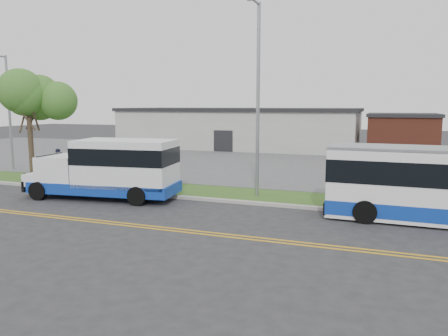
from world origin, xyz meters
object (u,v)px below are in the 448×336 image
at_px(streetlight_far, 8,108).
at_px(pedestrian, 59,163).
at_px(shuttle_bus, 112,167).
at_px(parked_car_a, 142,155).
at_px(tree_west, 28,98).
at_px(streetlight_near, 258,94).
at_px(parked_car_b, 136,153).

bearing_deg(streetlight_far, pedestrian, -14.63).
height_order(shuttle_bus, parked_car_a, shuttle_bus).
height_order(tree_west, parked_car_a, tree_west).
xyz_separation_m(tree_west, streetlight_near, (15.00, -0.47, 0.11)).
distance_m(shuttle_bus, parked_car_a, 12.11).
xyz_separation_m(tree_west, parked_car_b, (1.75, 9.53, -4.40)).
xyz_separation_m(streetlight_near, parked_car_a, (-11.67, 8.27, -4.42)).
bearing_deg(tree_west, streetlight_far, 151.02).
xyz_separation_m(tree_west, shuttle_bus, (8.26, -3.24, -3.53)).
xyz_separation_m(tree_west, pedestrian, (1.42, 0.80, -4.11)).
distance_m(pedestrian, parked_car_a, 7.25).
xyz_separation_m(shuttle_bus, parked_car_a, (-4.94, 11.04, -0.78)).
distance_m(parked_car_a, parked_car_b, 2.35).
bearing_deg(pedestrian, streetlight_near, 174.36).
xyz_separation_m(tree_west, parked_car_a, (3.33, 7.79, -4.31)).
distance_m(shuttle_bus, parked_car_b, 14.36).
distance_m(streetlight_far, pedestrian, 6.59).
bearing_deg(streetlight_near, tree_west, 178.20).
height_order(streetlight_far, parked_car_a, streetlight_far).
distance_m(streetlight_near, parked_car_b, 17.20).
height_order(shuttle_bus, pedestrian, shuttle_bus).
relative_size(tree_west, pedestrian, 3.78).
xyz_separation_m(streetlight_far, pedestrian, (5.42, -1.42, -3.46)).
bearing_deg(parked_car_a, shuttle_bus, -67.82).
distance_m(tree_west, pedestrian, 4.42).
height_order(streetlight_near, parked_car_b, streetlight_near).
height_order(tree_west, streetlight_far, streetlight_far).
bearing_deg(streetlight_near, shuttle_bus, -157.65).
xyz_separation_m(streetlight_near, parked_car_b, (-13.25, 10.00, -4.51)).
height_order(streetlight_near, shuttle_bus, streetlight_near).
bearing_deg(parked_car_a, pedestrian, -107.14).
height_order(streetlight_near, streetlight_far, streetlight_near).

